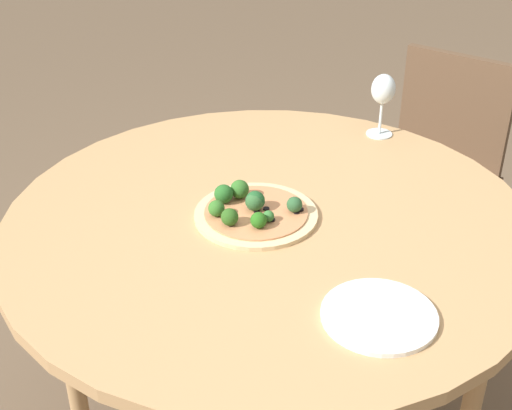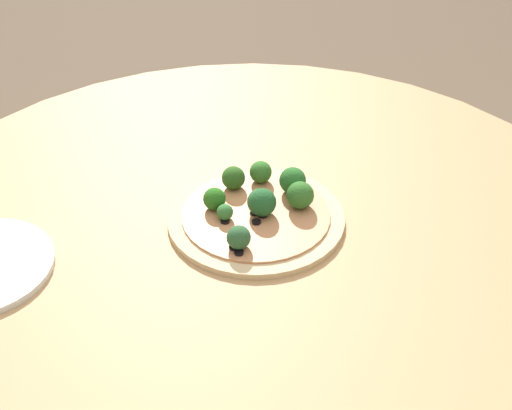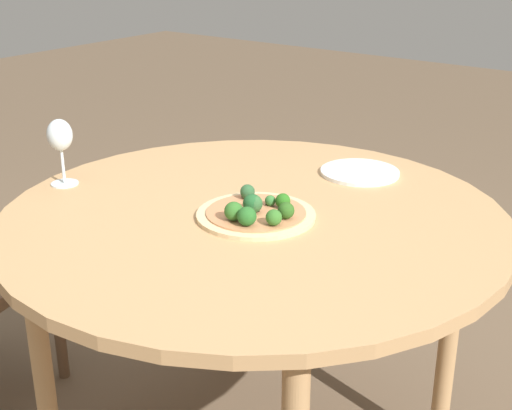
% 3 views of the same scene
% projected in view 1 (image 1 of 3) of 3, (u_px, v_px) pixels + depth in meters
% --- Properties ---
extents(dining_table, '(1.19, 1.19, 0.76)m').
position_uv_depth(dining_table, '(269.00, 244.00, 1.62)').
color(dining_table, tan).
rests_on(dining_table, ground_plane).
extents(chair, '(0.49, 0.49, 0.83)m').
position_uv_depth(chair, '(433.00, 171.00, 2.42)').
color(chair, brown).
rests_on(chair, ground_plane).
extents(pizza, '(0.28, 0.28, 0.06)m').
position_uv_depth(pizza, '(252.00, 210.00, 1.58)').
color(pizza, '#DBBC89').
rests_on(pizza, dining_table).
extents(wine_glass, '(0.07, 0.07, 0.17)m').
position_uv_depth(wine_glass, '(383.00, 92.00, 1.89)').
color(wine_glass, silver).
rests_on(wine_glass, dining_table).
extents(plate_near, '(0.21, 0.21, 0.01)m').
position_uv_depth(plate_near, '(379.00, 316.00, 1.29)').
color(plate_near, white).
rests_on(plate_near, dining_table).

